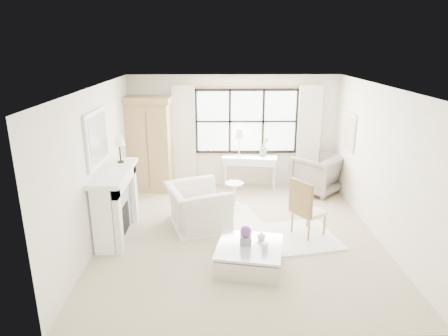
{
  "coord_description": "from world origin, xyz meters",
  "views": [
    {
      "loc": [
        -0.39,
        -6.72,
        3.4
      ],
      "look_at": [
        -0.28,
        0.2,
        1.23
      ],
      "focal_mm": 32.0,
      "sensor_mm": 36.0,
      "label": 1
    }
  ],
  "objects": [
    {
      "name": "art_canvas",
      "position": [
        2.45,
        1.7,
        1.55
      ],
      "size": [
        0.01,
        0.52,
        0.72
      ],
      "primitive_type": "cube",
      "color": "beige",
      "rests_on": "wall_right"
    },
    {
      "name": "console_lamp",
      "position": [
        0.12,
        2.45,
        1.36
      ],
      "size": [
        0.28,
        0.28,
        0.69
      ],
      "color": "#A77F3A",
      "rests_on": "console_table"
    },
    {
      "name": "curtain_rod",
      "position": [
        0.3,
        2.67,
        2.47
      ],
      "size": [
        3.3,
        0.04,
        0.04
      ],
      "primitive_type": "cylinder",
      "rotation": [
        0.0,
        1.57,
        0.0
      ],
      "color": "gold",
      "rests_on": "wall_back"
    },
    {
      "name": "curtain_left",
      "position": [
        -1.2,
        2.65,
        1.24
      ],
      "size": [
        0.55,
        0.1,
        2.47
      ],
      "primitive_type": "cube",
      "color": "silver",
      "rests_on": "ground"
    },
    {
      "name": "rug_right",
      "position": [
        0.87,
        -0.2,
        0.02
      ],
      "size": [
        1.94,
        1.6,
        0.03
      ],
      "primitive_type": "cube",
      "rotation": [
        0.0,
        0.0,
        0.19
      ],
      "color": "white",
      "rests_on": "floor"
    },
    {
      "name": "wall_front",
      "position": [
        0.0,
        -2.75,
        1.35
      ],
      "size": [
        5.0,
        0.0,
        5.0
      ],
      "primitive_type": "plane",
      "rotation": [
        -1.57,
        0.0,
        0.0
      ],
      "color": "beige",
      "rests_on": "ground"
    },
    {
      "name": "mirror_glass",
      "position": [
        -2.44,
        0.0,
        1.84
      ],
      "size": [
        0.02,
        1.0,
        0.8
      ],
      "primitive_type": "cube",
      "color": "silver",
      "rests_on": "wall_left"
    },
    {
      "name": "wall_back",
      "position": [
        0.0,
        2.75,
        1.35
      ],
      "size": [
        5.0,
        0.0,
        5.0
      ],
      "primitive_type": "plane",
      "rotation": [
        1.57,
        0.0,
        0.0
      ],
      "color": "silver",
      "rests_on": "ground"
    },
    {
      "name": "french_chair",
      "position": [
        1.24,
        -0.08,
        0.31
      ],
      "size": [
        0.67,
        0.67,
        1.08
      ],
      "rotation": [
        0.0,
        0.0,
        2.16
      ],
      "color": "olive",
      "rests_on": "floor"
    },
    {
      "name": "art_frame",
      "position": [
        2.47,
        1.7,
        1.55
      ],
      "size": [
        0.04,
        0.62,
        0.82
      ],
      "primitive_type": "cube",
      "color": "silver",
      "rests_on": "wall_right"
    },
    {
      "name": "mantel_lamp",
      "position": [
        -2.21,
        0.47,
        1.65
      ],
      "size": [
        0.22,
        0.22,
        0.51
      ],
      "color": "black",
      "rests_on": "fireplace"
    },
    {
      "name": "armoire",
      "position": [
        -2.0,
        2.42,
        1.14
      ],
      "size": [
        1.18,
        0.8,
        2.24
      ],
      "rotation": [
        0.0,
        0.0,
        -0.09
      ],
      "color": "tan",
      "rests_on": "floor"
    },
    {
      "name": "window_frame",
      "position": [
        0.3,
        2.72,
        1.6
      ],
      "size": [
        2.5,
        0.04,
        1.5
      ],
      "primitive_type": null,
      "color": "black",
      "rests_on": "wall_back"
    },
    {
      "name": "coffee_vase",
      "position": [
        0.3,
        -0.97,
        0.45
      ],
      "size": [
        0.17,
        0.17,
        0.14
      ],
      "primitive_type": "imported",
      "rotation": [
        0.0,
        0.0,
        -0.27
      ],
      "color": "silver",
      "rests_on": "coffee_table"
    },
    {
      "name": "side_table",
      "position": [
        -0.03,
        1.43,
        0.33
      ],
      "size": [
        0.4,
        0.4,
        0.51
      ],
      "color": "white",
      "rests_on": "floor"
    },
    {
      "name": "planter_box",
      "position": [
        0.04,
        -1.1,
        0.45
      ],
      "size": [
        0.18,
        0.18,
        0.13
      ],
      "primitive_type": "cube",
      "rotation": [
        0.0,
        0.0,
        -0.03
      ],
      "color": "slate",
      "rests_on": "coffee_table"
    },
    {
      "name": "curtain_right",
      "position": [
        1.8,
        2.65,
        1.24
      ],
      "size": [
        0.55,
        0.1,
        2.47
      ],
      "primitive_type": "cube",
      "color": "white",
      "rests_on": "ground"
    },
    {
      "name": "coffee_table",
      "position": [
        0.1,
        -1.16,
        0.18
      ],
      "size": [
        1.17,
        1.17,
        0.38
      ],
      "rotation": [
        0.0,
        0.0,
        -0.19
      ],
      "color": "silver",
      "rests_on": "floor"
    },
    {
      "name": "rug_left",
      "position": [
        -0.43,
        0.53,
        0.02
      ],
      "size": [
        1.98,
        1.65,
        0.03
      ],
      "primitive_type": "cube",
      "rotation": [
        0.0,
        0.0,
        0.3
      ],
      "color": "white",
      "rests_on": "floor"
    },
    {
      "name": "wingback_chair",
      "position": [
        1.96,
        2.18,
        0.45
      ],
      "size": [
        1.39,
        1.39,
        0.91
      ],
      "primitive_type": "imported",
      "rotation": [
        0.0,
        0.0,
        -2.36
      ],
      "color": "gray",
      "rests_on": "floor"
    },
    {
      "name": "console_table",
      "position": [
        0.38,
        2.47,
        0.4
      ],
      "size": [
        1.35,
        0.65,
        0.8
      ],
      "rotation": [
        0.0,
        0.0,
        -0.16
      ],
      "color": "white",
      "rests_on": "floor"
    },
    {
      "name": "wall_right",
      "position": [
        2.5,
        0.0,
        1.35
      ],
      "size": [
        0.0,
        5.5,
        5.5
      ],
      "primitive_type": "plane",
      "rotation": [
        1.57,
        0.0,
        -1.57
      ],
      "color": "white",
      "rests_on": "ground"
    },
    {
      "name": "floor",
      "position": [
        0.0,
        0.0,
        0.0
      ],
      "size": [
        5.5,
        5.5,
        0.0
      ],
      "primitive_type": "plane",
      "color": "#C0B08F",
      "rests_on": "ground"
    },
    {
      "name": "club_armchair",
      "position": [
        -0.79,
        0.42,
        0.39
      ],
      "size": [
        1.41,
        1.5,
        0.79
      ],
      "primitive_type": "imported",
      "rotation": [
        0.0,
        0.0,
        1.93
      ],
      "color": "silver",
      "rests_on": "floor"
    },
    {
      "name": "mirror_frame",
      "position": [
        -2.47,
        0.0,
        1.84
      ],
      "size": [
        0.05,
        1.15,
        0.95
      ],
      "primitive_type": "cube",
      "color": "white",
      "rests_on": "wall_left"
    },
    {
      "name": "orchid_plant",
      "position": [
        0.72,
        2.49,
        1.04
      ],
      "size": [
        0.32,
        0.29,
        0.48
      ],
      "primitive_type": "imported",
      "rotation": [
        0.0,
        0.0,
        0.38
      ],
      "color": "#5D774F",
      "rests_on": "console_table"
    },
    {
      "name": "fireplace",
      "position": [
        -2.27,
        0.0,
        0.65
      ],
      "size": [
        0.58,
        1.66,
        1.26
      ],
      "color": "white",
      "rests_on": "ground"
    },
    {
      "name": "planter_flowers",
      "position": [
        0.04,
        -1.1,
        0.6
      ],
      "size": [
        0.17,
        0.17,
        0.17
      ],
      "primitive_type": "sphere",
      "color": "#65317C",
      "rests_on": "planter_box"
    },
    {
      "name": "wall_left",
      "position": [
        -2.5,
        0.0,
        1.35
      ],
      "size": [
        0.0,
        5.5,
        5.5
      ],
      "primitive_type": "plane",
      "rotation": [
        1.57,
        0.0,
        1.57
      ],
      "color": "white",
      "rests_on": "ground"
    },
    {
      "name": "ceiling",
      "position": [
        0.0,
        0.0,
        2.7
      ],
      "size": [
        5.5,
        5.5,
        0.0
      ],
      "primitive_type": "plane",
      "rotation": [
        3.14,
        0.0,
        0.0
      ],
      "color": "silver",
      "rests_on": "ground"
    },
    {
      "name": "window_pane",
      "position": [
        0.3,
        2.73,
        1.6
      ],
      "size": [
        2.4,
        0.02,
        1.5
      ],
      "primitive_type": "cube",
      "color": "white",
      "rests_on": "wall_back"
    },
    {
      "name": "pillar_candle",
      "position": [
        0.32,
        -1.3,
        0.44
      ],
      "size": [
        0.1,
        0.1,
        0.12
      ],
      "primitive_type": "cylinder",
      "color": "beige",
      "rests_on": "coffee_table"
    }
  ]
}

